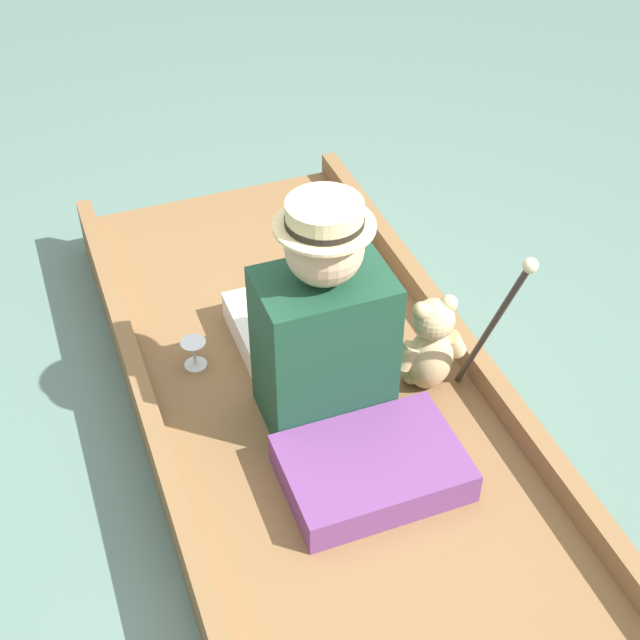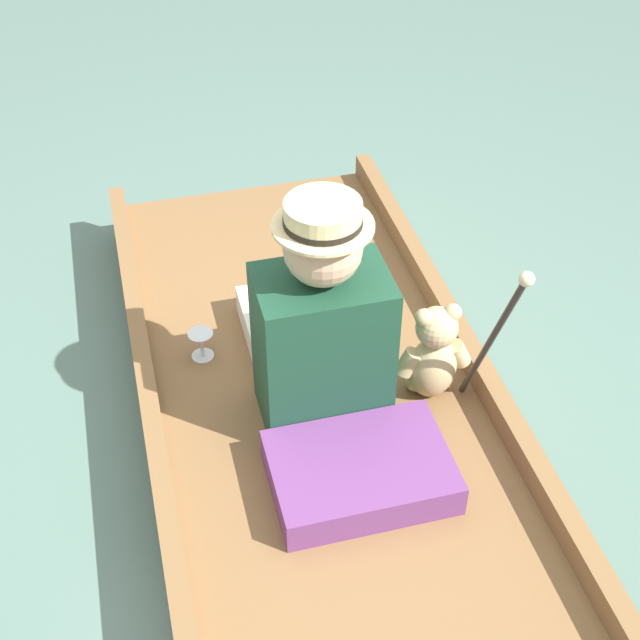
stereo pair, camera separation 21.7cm
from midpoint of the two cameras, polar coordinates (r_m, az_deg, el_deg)
name	(u,v)px [view 2 (the right image)]	position (r m, az deg, el deg)	size (l,w,h in m)	color
ground_plane	(314,418)	(3.09, 1.65, -6.37)	(16.00, 16.00, 0.00)	slate
punt_boat	(314,401)	(3.03, 1.68, -5.26)	(1.14, 2.52, 0.25)	brown
seat_cushion	(360,472)	(2.67, 4.96, -9.75)	(0.53, 0.37, 0.11)	#6B3875
seated_person	(318,326)	(2.74, 2.15, -0.49)	(0.40, 0.71, 0.80)	white
teddy_bear	(433,354)	(2.87, 9.43, -2.24)	(0.26, 0.15, 0.37)	tan
wine_glass	(201,340)	(3.04, -5.61, -1.35)	(0.09, 0.09, 0.11)	silver
walking_cane	(498,329)	(2.64, 13.64, -0.62)	(0.04, 0.30, 0.70)	#2D2823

